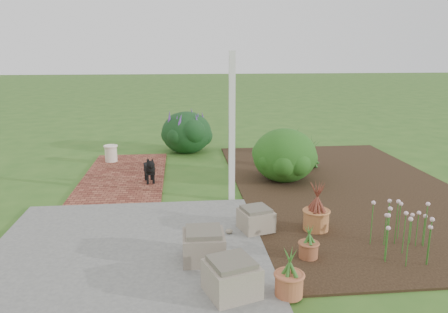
{
  "coord_description": "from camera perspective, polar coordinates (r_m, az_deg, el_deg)",
  "views": [
    {
      "loc": [
        -0.55,
        -6.95,
        2.52
      ],
      "look_at": [
        0.2,
        0.4,
        0.7
      ],
      "focal_mm": 35.0,
      "sensor_mm": 36.0,
      "label": 1
    }
  ],
  "objects": [
    {
      "name": "ground",
      "position": [
        7.41,
        -1.23,
        -6.04
      ],
      "size": [
        80.0,
        80.0,
        0.0
      ],
      "primitive_type": "plane",
      "color": "#2E5B1D",
      "rests_on": "ground"
    },
    {
      "name": "concrete_patio",
      "position": [
        5.81,
        -12.45,
        -11.98
      ],
      "size": [
        3.5,
        3.5,
        0.04
      ],
      "primitive_type": "cube",
      "color": "#5E5E5C",
      "rests_on": "ground"
    },
    {
      "name": "brick_path",
      "position": [
        9.12,
        -12.85,
        -2.42
      ],
      "size": [
        1.6,
        3.5,
        0.04
      ],
      "primitive_type": "cube",
      "color": "maroon",
      "rests_on": "ground"
    },
    {
      "name": "garden_bed",
      "position": [
        8.43,
        15.72,
        -3.99
      ],
      "size": [
        4.0,
        7.0,
        0.03
      ],
      "primitive_type": "cube",
      "color": "black",
      "rests_on": "ground"
    },
    {
      "name": "veranda_post",
      "position": [
        7.21,
        1.03,
        3.7
      ],
      "size": [
        0.1,
        0.1,
        2.5
      ],
      "primitive_type": "cube",
      "color": "white",
      "rests_on": "ground"
    },
    {
      "name": "stone_trough_near",
      "position": [
        4.69,
        1.0,
        -15.7
      ],
      "size": [
        0.63,
        0.63,
        0.33
      ],
      "primitive_type": "cube",
      "rotation": [
        0.0,
        0.0,
        0.32
      ],
      "color": "#726B55",
      "rests_on": "concrete_patio"
    },
    {
      "name": "stone_trough_mid",
      "position": [
        5.37,
        -2.67,
        -11.7
      ],
      "size": [
        0.5,
        0.5,
        0.33
      ],
      "primitive_type": "cube",
      "rotation": [
        0.0,
        0.0,
        -0.0
      ],
      "color": "#736656",
      "rests_on": "concrete_patio"
    },
    {
      "name": "stone_trough_far",
      "position": [
        6.22,
        4.18,
        -8.28
      ],
      "size": [
        0.53,
        0.53,
        0.28
      ],
      "primitive_type": "cube",
      "rotation": [
        0.0,
        0.0,
        0.28
      ],
      "color": "gray",
      "rests_on": "concrete_patio"
    },
    {
      "name": "black_dog",
      "position": [
        8.4,
        -9.7,
        -1.54
      ],
      "size": [
        0.24,
        0.55,
        0.47
      ],
      "rotation": [
        0.0,
        0.0,
        0.21
      ],
      "color": "black",
      "rests_on": "brick_path"
    },
    {
      "name": "cream_ceramic_urn",
      "position": [
        10.21,
        -14.54,
        0.38
      ],
      "size": [
        0.35,
        0.35,
        0.36
      ],
      "primitive_type": "cylinder",
      "rotation": [
        0.0,
        0.0,
        0.36
      ],
      "color": "beige",
      "rests_on": "brick_path"
    },
    {
      "name": "evergreen_shrub",
      "position": [
        8.52,
        7.91,
        0.35
      ],
      "size": [
        1.53,
        1.53,
        1.05
      ],
      "primitive_type": "ellipsoid",
      "rotation": [
        0.0,
        0.0,
        0.29
      ],
      "color": "#13410F",
      "rests_on": "garden_bed"
    },
    {
      "name": "agapanthus_clump_back",
      "position": [
        9.54,
        10.59,
        0.92
      ],
      "size": [
        0.91,
        0.91,
        0.79
      ],
      "primitive_type": null,
      "rotation": [
        0.0,
        0.0,
        -0.03
      ],
      "color": "#1C3C12",
      "rests_on": "garden_bed"
    },
    {
      "name": "agapanthus_clump_front",
      "position": [
        10.78,
        8.53,
        2.38
      ],
      "size": [
        0.94,
        0.94,
        0.75
      ],
      "primitive_type": null,
      "rotation": [
        0.0,
        0.0,
        -0.12
      ],
      "color": "#0C3612",
      "rests_on": "garden_bed"
    },
    {
      "name": "pink_flower_patch",
      "position": [
        5.91,
        22.52,
        -8.88
      ],
      "size": [
        1.11,
        1.11,
        0.62
      ],
      "primitive_type": null,
      "rotation": [
        0.0,
        0.0,
        0.16
      ],
      "color": "#113D0F",
      "rests_on": "garden_bed"
    },
    {
      "name": "terracotta_pot_bronze",
      "position": [
        6.36,
        11.93,
        -8.11
      ],
      "size": [
        0.36,
        0.36,
        0.29
      ],
      "primitive_type": "cylinder",
      "rotation": [
        0.0,
        0.0,
        -0.02
      ],
      "color": "#B46F3D",
      "rests_on": "garden_bed"
    },
    {
      "name": "terracotta_pot_small_left",
      "position": [
        5.56,
        10.98,
        -11.89
      ],
      "size": [
        0.3,
        0.3,
        0.19
      ],
      "primitive_type": "cylinder",
      "rotation": [
        0.0,
        0.0,
        0.34
      ],
      "color": "brown",
      "rests_on": "garden_bed"
    },
    {
      "name": "terracotta_pot_small_right",
      "position": [
        4.74,
        8.48,
        -16.23
      ],
      "size": [
        0.31,
        0.31,
        0.25
      ],
      "primitive_type": "cylinder",
      "rotation": [
        0.0,
        0.0,
        0.05
      ],
      "color": "#AE5D3A",
      "rests_on": "garden_bed"
    },
    {
      "name": "purple_flowering_bush",
      "position": [
        10.94,
        -4.92,
        3.29
      ],
      "size": [
        1.35,
        1.35,
        1.05
      ],
      "primitive_type": "ellipsoid",
      "rotation": [
        0.0,
        0.0,
        0.09
      ],
      "color": "black",
      "rests_on": "ground"
    }
  ]
}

